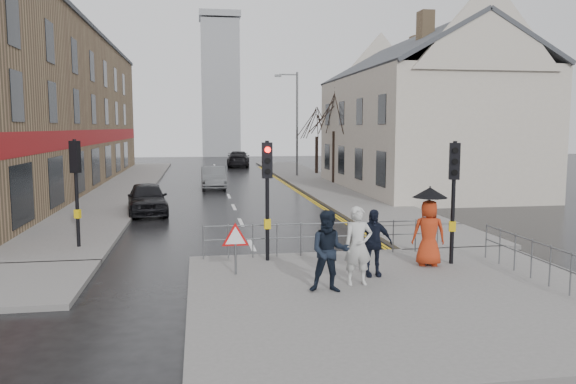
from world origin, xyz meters
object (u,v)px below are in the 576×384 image
object	(u,v)px
pedestrian_b	(329,251)
pedestrian_d	(373,243)
pedestrian_a	(358,246)
pedestrian_with_umbrella	(429,224)
car_parked	(147,198)
car_mid	(213,178)

from	to	relation	value
pedestrian_b	pedestrian_d	bearing A→B (deg)	51.07
pedestrian_a	pedestrian_with_umbrella	size ratio (longest dim) A/B	0.88
pedestrian_a	car_parked	bearing A→B (deg)	116.05
pedestrian_a	pedestrian_b	world-z (taller)	same
pedestrian_with_umbrella	pedestrian_d	size ratio (longest dim) A/B	1.26
pedestrian_a	pedestrian_d	distance (m)	0.93
car_mid	car_parked	bearing A→B (deg)	-108.48
pedestrian_with_umbrella	pedestrian_d	distance (m)	2.02
pedestrian_d	car_parked	size ratio (longest dim) A/B	0.41
pedestrian_d	car_parked	xyz separation A→B (m)	(-6.63, 12.36, -0.28)
pedestrian_d	pedestrian_with_umbrella	bearing A→B (deg)	26.05
pedestrian_d	car_parked	distance (m)	14.03
pedestrian_a	car_mid	distance (m)	23.40
pedestrian_with_umbrella	car_mid	size ratio (longest dim) A/B	0.51
car_parked	car_mid	distance (m)	10.68
car_parked	car_mid	xyz separation A→B (m)	(3.26, 10.17, -0.02)
pedestrian_a	car_mid	size ratio (longest dim) A/B	0.45
pedestrian_a	pedestrian_d	xyz separation A→B (m)	(0.59, 0.71, -0.09)
pedestrian_b	car_mid	bearing A→B (deg)	105.51
pedestrian_a	pedestrian_with_umbrella	xyz separation A→B (m)	(2.43, 1.49, 0.20)
pedestrian_a	pedestrian_b	distance (m)	0.95
pedestrian_a	pedestrian_with_umbrella	bearing A→B (deg)	32.83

